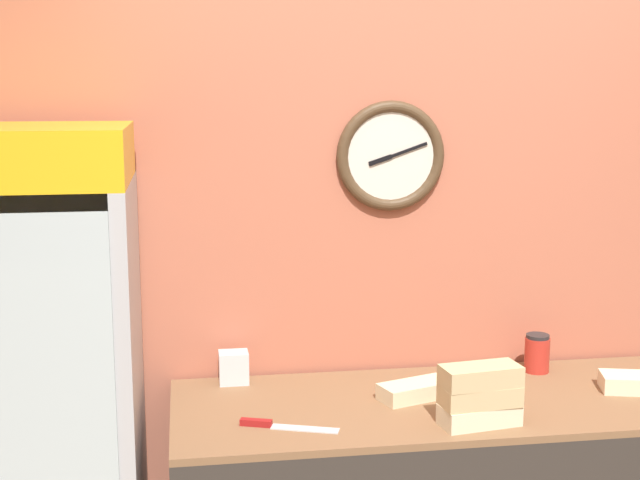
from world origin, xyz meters
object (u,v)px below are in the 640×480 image
(sandwich_flat_left, at_px, (415,390))
(napkin_dispenser, at_px, (234,367))
(sandwich_flat_right, at_px, (640,383))
(beverage_cooler, at_px, (24,375))
(sandwich_stack_middle, at_px, (480,395))
(chefs_knife, at_px, (275,425))
(sandwich_stack_bottom, at_px, (479,415))
(sandwich_stack_top, at_px, (481,376))
(condiment_jar, at_px, (537,353))

(sandwich_flat_left, relative_size, napkin_dispenser, 2.37)
(sandwich_flat_right, relative_size, napkin_dispenser, 2.48)
(beverage_cooler, distance_m, napkin_dispenser, 0.76)
(sandwich_stack_middle, distance_m, sandwich_flat_left, 0.32)
(beverage_cooler, relative_size, sandwich_flat_right, 6.22)
(napkin_dispenser, bearing_deg, chefs_knife, -76.76)
(sandwich_stack_bottom, xyz_separation_m, sandwich_flat_right, (0.69, 0.22, -0.00))
(sandwich_stack_top, bearing_deg, sandwich_flat_left, 118.05)
(beverage_cooler, distance_m, sandwich_stack_middle, 1.53)
(sandwich_stack_top, relative_size, sandwich_flat_right, 0.91)
(sandwich_stack_middle, relative_size, napkin_dispenser, 2.26)
(beverage_cooler, bearing_deg, sandwich_flat_right, -2.33)
(sandwich_flat_left, xyz_separation_m, chefs_knife, (-0.52, -0.19, -0.02))
(sandwich_flat_left, height_order, napkin_dispenser, napkin_dispenser)
(sandwich_flat_right, distance_m, condiment_jar, 0.40)
(sandwich_stack_middle, xyz_separation_m, chefs_knife, (-0.67, 0.08, -0.09))
(sandwich_flat_right, bearing_deg, condiment_jar, 136.50)
(beverage_cooler, distance_m, sandwich_flat_right, 2.18)
(chefs_knife, xyz_separation_m, napkin_dispenser, (-0.11, 0.46, 0.05))
(sandwich_stack_bottom, distance_m, chefs_knife, 0.67)
(sandwich_stack_middle, distance_m, condiment_jar, 0.63)
(sandwich_stack_top, xyz_separation_m, napkin_dispenser, (-0.78, 0.54, -0.11))
(sandwich_stack_bottom, xyz_separation_m, chefs_knife, (-0.67, 0.08, -0.03))
(napkin_dispenser, bearing_deg, sandwich_stack_bottom, -34.80)
(sandwich_flat_right, distance_m, napkin_dispenser, 1.50)
(sandwich_stack_top, distance_m, condiment_jar, 0.64)
(sandwich_flat_left, relative_size, sandwich_flat_right, 0.95)
(sandwich_stack_middle, bearing_deg, sandwich_flat_left, 118.05)
(beverage_cooler, distance_m, chefs_knife, 0.87)
(sandwich_stack_middle, relative_size, chefs_knife, 0.84)
(sandwich_stack_bottom, relative_size, napkin_dispenser, 2.29)
(beverage_cooler, xyz_separation_m, condiment_jar, (1.89, 0.18, -0.07))
(beverage_cooler, height_order, chefs_knife, beverage_cooler)
(beverage_cooler, height_order, napkin_dispenser, beverage_cooler)
(sandwich_stack_bottom, height_order, napkin_dispenser, napkin_dispenser)
(sandwich_stack_bottom, relative_size, sandwich_stack_top, 1.01)
(sandwich_stack_top, relative_size, chefs_knife, 0.84)
(beverage_cooler, distance_m, sandwich_stack_top, 1.52)
(sandwich_stack_middle, distance_m, sandwich_flat_right, 0.72)
(napkin_dispenser, bearing_deg, sandwich_stack_middle, -34.80)
(condiment_jar, bearing_deg, sandwich_stack_top, -129.26)
(condiment_jar, height_order, napkin_dispenser, condiment_jar)
(chefs_knife, bearing_deg, sandwich_flat_left, 20.17)
(sandwich_flat_right, bearing_deg, sandwich_flat_left, 176.31)
(sandwich_flat_left, bearing_deg, sandwich_stack_bottom, -61.95)
(beverage_cooler, bearing_deg, chefs_knife, -15.41)
(sandwich_flat_left, xyz_separation_m, napkin_dispenser, (-0.63, 0.27, 0.03))
(condiment_jar, bearing_deg, sandwich_flat_right, -43.50)
(sandwich_stack_bottom, height_order, sandwich_stack_top, sandwich_stack_top)
(sandwich_stack_bottom, relative_size, sandwich_flat_left, 0.97)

